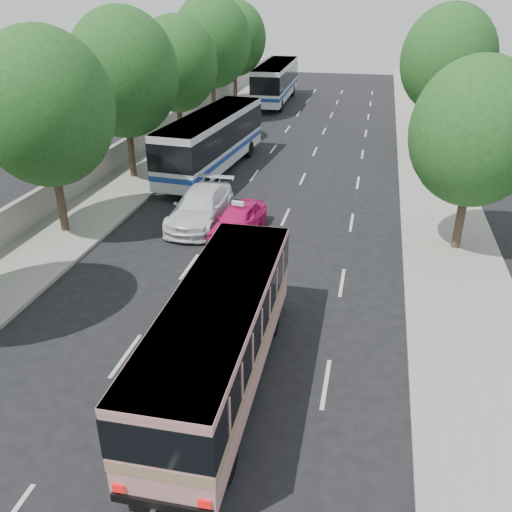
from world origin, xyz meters
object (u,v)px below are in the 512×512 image
(pink_bus, at_px, (219,330))
(tour_coach_rear, at_px, (276,79))
(tour_coach_front, at_px, (212,138))
(pink_taxi, at_px, (238,220))
(white_pickup, at_px, (201,207))

(pink_bus, height_order, tour_coach_rear, tour_coach_rear)
(tour_coach_front, xyz_separation_m, tour_coach_rear, (-0.32, 22.29, 0.11))
(pink_taxi, relative_size, tour_coach_front, 0.34)
(pink_bus, distance_m, tour_coach_rear, 41.59)
(white_pickup, bearing_deg, pink_bus, -69.24)
(pink_bus, distance_m, pink_taxi, 10.46)
(pink_taxi, bearing_deg, pink_bus, -71.40)
(white_pickup, relative_size, tour_coach_front, 0.46)
(pink_bus, bearing_deg, pink_taxi, 100.69)
(tour_coach_front, bearing_deg, tour_coach_rear, 95.88)
(pink_bus, height_order, pink_taxi, pink_bus)
(white_pickup, distance_m, tour_coach_front, 8.05)
(pink_bus, distance_m, white_pickup, 11.87)
(pink_bus, relative_size, white_pickup, 1.69)
(white_pickup, bearing_deg, tour_coach_front, 102.71)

